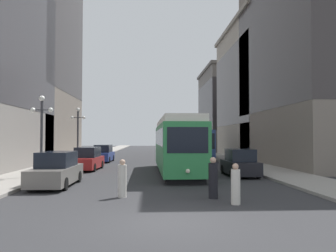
{
  "coord_description": "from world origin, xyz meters",
  "views": [
    {
      "loc": [
        -0.55,
        -10.22,
        2.55
      ],
      "look_at": [
        0.42,
        7.4,
        3.19
      ],
      "focal_mm": 35.91,
      "sensor_mm": 36.0,
      "label": 1
    }
  ],
  "objects_px": {
    "streetcar": "(176,144)",
    "lamp_post_left_near": "(42,123)",
    "pedestrian_on_sidewalk": "(236,185)",
    "transit_bus": "(196,143)",
    "lamp_post_left_far": "(78,127)",
    "parked_car_left_far": "(103,154)",
    "pedestrian_crossing_near": "(122,180)",
    "pedestrian_crossing_far": "(213,179)",
    "parked_car_left_near": "(57,170)",
    "parked_car_left_mid": "(88,159)",
    "parked_car_right_far": "(240,164)"
  },
  "relations": [
    {
      "from": "parked_car_left_far",
      "to": "lamp_post_left_near",
      "type": "xyz_separation_m",
      "value": [
        -1.9,
        -14.58,
        2.68
      ]
    },
    {
      "from": "streetcar",
      "to": "lamp_post_left_near",
      "type": "xyz_separation_m",
      "value": [
        -8.79,
        -2.75,
        1.43
      ]
    },
    {
      "from": "parked_car_left_mid",
      "to": "parked_car_left_near",
      "type": "bearing_deg",
      "value": -86.87
    },
    {
      "from": "transit_bus",
      "to": "pedestrian_crossing_near",
      "type": "xyz_separation_m",
      "value": [
        -7.02,
        -27.18,
        -1.19
      ]
    },
    {
      "from": "parked_car_right_far",
      "to": "lamp_post_left_near",
      "type": "xyz_separation_m",
      "value": [
        -12.88,
        -0.54,
        2.68
      ]
    },
    {
      "from": "pedestrian_crossing_near",
      "to": "lamp_post_left_near",
      "type": "height_order",
      "value": "lamp_post_left_near"
    },
    {
      "from": "pedestrian_crossing_far",
      "to": "lamp_post_left_near",
      "type": "xyz_separation_m",
      "value": [
        -9.53,
        7.53,
        2.71
      ]
    },
    {
      "from": "streetcar",
      "to": "lamp_post_left_near",
      "type": "relative_size",
      "value": 2.64
    },
    {
      "from": "pedestrian_crossing_near",
      "to": "pedestrian_on_sidewalk",
      "type": "relative_size",
      "value": 1.04
    },
    {
      "from": "pedestrian_on_sidewalk",
      "to": "parked_car_left_far",
      "type": "bearing_deg",
      "value": 139.02
    },
    {
      "from": "lamp_post_left_near",
      "to": "pedestrian_crossing_near",
      "type": "bearing_deg",
      "value": -51.18
    },
    {
      "from": "parked_car_left_near",
      "to": "parked_car_left_far",
      "type": "xyz_separation_m",
      "value": [
        0.0,
        18.0,
        -0.0
      ]
    },
    {
      "from": "lamp_post_left_near",
      "to": "lamp_post_left_far",
      "type": "relative_size",
      "value": 0.96
    },
    {
      "from": "pedestrian_crossing_far",
      "to": "lamp_post_left_far",
      "type": "distance_m",
      "value": 20.82
    },
    {
      "from": "pedestrian_on_sidewalk",
      "to": "streetcar",
      "type": "bearing_deg",
      "value": 126.3
    },
    {
      "from": "parked_car_left_near",
      "to": "parked_car_left_mid",
      "type": "relative_size",
      "value": 1.04
    },
    {
      "from": "streetcar",
      "to": "pedestrian_crossing_far",
      "type": "relative_size",
      "value": 7.7
    },
    {
      "from": "transit_bus",
      "to": "parked_car_left_far",
      "type": "relative_size",
      "value": 2.45
    },
    {
      "from": "transit_bus",
      "to": "lamp_post_left_near",
      "type": "xyz_separation_m",
      "value": [
        -12.69,
        -20.13,
        1.58
      ]
    },
    {
      "from": "parked_car_left_near",
      "to": "pedestrian_on_sidewalk",
      "type": "xyz_separation_m",
      "value": [
        8.25,
        -5.41,
        -0.11
      ]
    },
    {
      "from": "parked_car_left_far",
      "to": "lamp_post_left_far",
      "type": "bearing_deg",
      "value": -114.5
    },
    {
      "from": "parked_car_left_mid",
      "to": "lamp_post_left_far",
      "type": "height_order",
      "value": "lamp_post_left_far"
    },
    {
      "from": "streetcar",
      "to": "lamp_post_left_far",
      "type": "distance_m",
      "value": 12.0
    },
    {
      "from": "pedestrian_crossing_near",
      "to": "pedestrian_on_sidewalk",
      "type": "height_order",
      "value": "pedestrian_crossing_near"
    },
    {
      "from": "parked_car_right_far",
      "to": "parked_car_left_near",
      "type": "bearing_deg",
      "value": 20.23
    },
    {
      "from": "streetcar",
      "to": "pedestrian_crossing_near",
      "type": "distance_m",
      "value": 10.37
    },
    {
      "from": "lamp_post_left_near",
      "to": "lamp_post_left_far",
      "type": "bearing_deg",
      "value": 90.0
    },
    {
      "from": "parked_car_left_near",
      "to": "transit_bus",
      "type": "bearing_deg",
      "value": 65.78
    },
    {
      "from": "transit_bus",
      "to": "lamp_post_left_near",
      "type": "bearing_deg",
      "value": -122.6
    },
    {
      "from": "streetcar",
      "to": "parked_car_right_far",
      "type": "bearing_deg",
      "value": -29.05
    },
    {
      "from": "parked_car_left_mid",
      "to": "pedestrian_crossing_near",
      "type": "height_order",
      "value": "parked_car_left_mid"
    },
    {
      "from": "parked_car_left_far",
      "to": "parked_car_right_far",
      "type": "bearing_deg",
      "value": -49.97
    },
    {
      "from": "transit_bus",
      "to": "parked_car_left_near",
      "type": "distance_m",
      "value": 25.93
    },
    {
      "from": "streetcar",
      "to": "parked_car_left_mid",
      "type": "xyz_separation_m",
      "value": [
        -6.89,
        2.78,
        -1.26
      ]
    },
    {
      "from": "transit_bus",
      "to": "parked_car_left_mid",
      "type": "relative_size",
      "value": 2.43
    },
    {
      "from": "streetcar",
      "to": "parked_car_right_far",
      "type": "distance_m",
      "value": 4.81
    },
    {
      "from": "parked_car_left_near",
      "to": "pedestrian_crossing_near",
      "type": "relative_size",
      "value": 3.07
    },
    {
      "from": "streetcar",
      "to": "parked_car_left_mid",
      "type": "relative_size",
      "value": 2.79
    },
    {
      "from": "parked_car_left_near",
      "to": "parked_car_left_mid",
      "type": "height_order",
      "value": "same"
    },
    {
      "from": "pedestrian_on_sidewalk",
      "to": "transit_bus",
      "type": "bearing_deg",
      "value": 114.59
    },
    {
      "from": "parked_car_left_mid",
      "to": "parked_car_right_far",
      "type": "xyz_separation_m",
      "value": [
        10.97,
        -4.99,
        -0.0
      ]
    },
    {
      "from": "parked_car_left_mid",
      "to": "parked_car_left_far",
      "type": "bearing_deg",
      "value": 93.15
    },
    {
      "from": "lamp_post_left_near",
      "to": "lamp_post_left_far",
      "type": "xyz_separation_m",
      "value": [
        0.0,
        10.77,
        0.12
      ]
    },
    {
      "from": "pedestrian_crossing_far",
      "to": "lamp_post_left_near",
      "type": "distance_m",
      "value": 12.45
    },
    {
      "from": "pedestrian_crossing_near",
      "to": "pedestrian_crossing_far",
      "type": "bearing_deg",
      "value": -33.39
    },
    {
      "from": "parked_car_right_far",
      "to": "lamp_post_left_near",
      "type": "relative_size",
      "value": 0.83
    },
    {
      "from": "parked_car_left_mid",
      "to": "pedestrian_on_sidewalk",
      "type": "distance_m",
      "value": 16.57
    },
    {
      "from": "pedestrian_crossing_far",
      "to": "streetcar",
      "type": "bearing_deg",
      "value": 152.02
    },
    {
      "from": "parked_car_left_far",
      "to": "lamp_post_left_far",
      "type": "height_order",
      "value": "lamp_post_left_far"
    },
    {
      "from": "streetcar",
      "to": "pedestrian_on_sidewalk",
      "type": "relative_size",
      "value": 8.52
    }
  ]
}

